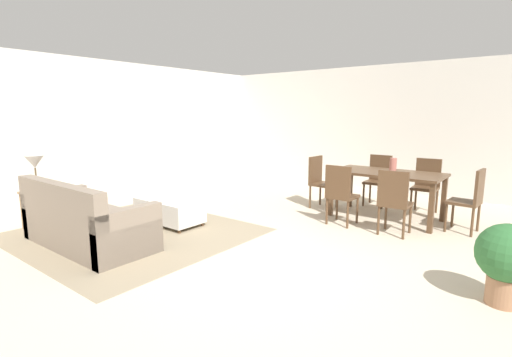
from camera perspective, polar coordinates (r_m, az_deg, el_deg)
The scene contains 18 objects.
ground_plane at distance 4.48m, azimuth 0.30°, elevation -12.22°, with size 10.80×10.80×0.00m, color beige.
wall_back at distance 8.67m, azimuth 21.21°, elevation 6.98°, with size 9.00×0.12×2.70m, color silver.
wall_left at distance 8.01m, azimuth -23.77°, elevation 6.63°, with size 0.12×11.00×2.70m, color silver.
area_rug at distance 5.70m, azimuth -17.93°, elevation -7.78°, with size 3.00×2.80×0.01m, color gray.
couch at distance 5.33m, azimuth -24.29°, elevation -6.19°, with size 1.90×0.86×0.86m.
ottoman_table at distance 5.97m, azimuth -12.91°, elevation -4.60°, with size 1.06×0.55×0.38m.
side_table at distance 6.39m, azimuth -29.93°, elevation -2.70°, with size 0.40×0.40×0.56m.
table_lamp at distance 6.31m, azimuth -30.34°, elevation 1.97°, with size 0.26×0.26×0.53m.
dining_table at distance 6.38m, azimuth 19.07°, elevation 0.12°, with size 1.68×0.87×0.76m.
dining_chair_near_left at distance 5.82m, azimuth 12.58°, elevation -1.92°, with size 0.40×0.40×0.92m.
dining_chair_near_right at distance 5.53m, azimuth 20.06°, elevation -2.90°, with size 0.42×0.42×0.92m.
dining_chair_far_left at distance 7.31m, azimuth 17.93°, elevation 0.20°, with size 0.41×0.41×0.92m.
dining_chair_far_right at distance 7.04m, azimuth 24.25°, elevation -0.56°, with size 0.42×0.42×0.92m.
dining_chair_head_east at distance 6.11m, azimuth 29.59°, elevation -2.45°, with size 0.43×0.43×0.92m.
dining_chair_head_west at distance 6.86m, azimuth 9.58°, elevation -0.06°, with size 0.42×0.42×0.92m.
vase_centerpiece at distance 6.33m, azimuth 19.92°, elevation 1.89°, with size 0.11×0.11×0.23m, color #B26659.
book_on_ottoman at distance 6.02m, azimuth -13.64°, elevation -2.75°, with size 0.26×0.20×0.03m, color silver.
potted_plant at distance 4.02m, azimuth 33.57°, elevation -9.94°, with size 0.52×0.52×0.74m.
Camera 1 is at (2.55, -3.28, 1.68)m, focal length 26.59 mm.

